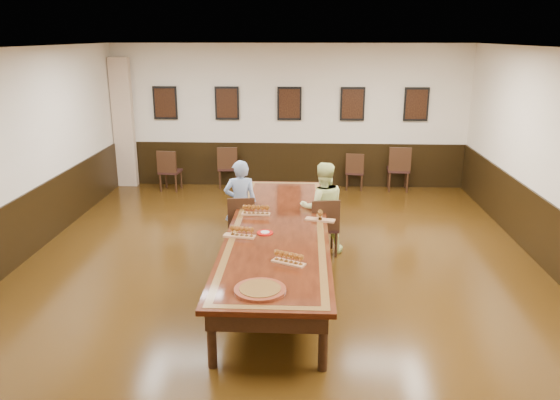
# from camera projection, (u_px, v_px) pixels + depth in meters

# --- Properties ---
(floor) EXTENTS (8.00, 10.00, 0.02)m
(floor) POSITION_uv_depth(u_px,v_px,m) (278.00, 276.00, 7.97)
(floor) COLOR black
(floor) RESTS_ON ground
(ceiling) EXTENTS (8.00, 10.00, 0.02)m
(ceiling) POSITION_uv_depth(u_px,v_px,m) (278.00, 48.00, 7.04)
(ceiling) COLOR white
(ceiling) RESTS_ON floor
(wall_back) EXTENTS (8.00, 0.02, 3.20)m
(wall_back) POSITION_uv_depth(u_px,v_px,m) (289.00, 117.00, 12.29)
(wall_back) COLOR beige
(wall_back) RESTS_ON floor
(chair_man) EXTENTS (0.49, 0.52, 0.92)m
(chair_man) POSITION_uv_depth(u_px,v_px,m) (241.00, 222.00, 8.85)
(chair_man) COLOR black
(chair_man) RESTS_ON floor
(chair_woman) EXTENTS (0.51, 0.54, 0.94)m
(chair_woman) POSITION_uv_depth(u_px,v_px,m) (323.00, 225.00, 8.65)
(chair_woman) COLOR black
(chair_woman) RESTS_ON floor
(spare_chair_a) EXTENTS (0.49, 0.52, 0.93)m
(spare_chair_a) POSITION_uv_depth(u_px,v_px,m) (170.00, 170.00, 12.21)
(spare_chair_a) COLOR black
(spare_chair_a) RESTS_ON floor
(spare_chair_b) EXTENTS (0.50, 0.54, 0.96)m
(spare_chair_b) POSITION_uv_depth(u_px,v_px,m) (228.00, 166.00, 12.49)
(spare_chair_b) COLOR black
(spare_chair_b) RESTS_ON floor
(spare_chair_c) EXTENTS (0.46, 0.49, 0.85)m
(spare_chair_c) POSITION_uv_depth(u_px,v_px,m) (355.00, 171.00, 12.31)
(spare_chair_c) COLOR black
(spare_chair_c) RESTS_ON floor
(spare_chair_d) EXTENTS (0.51, 0.55, 1.02)m
(spare_chair_d) POSITION_uv_depth(u_px,v_px,m) (398.00, 168.00, 12.20)
(spare_chair_d) COLOR black
(spare_chair_d) RESTS_ON floor
(person_man) EXTENTS (0.58, 0.42, 1.46)m
(person_man) POSITION_uv_depth(u_px,v_px,m) (241.00, 204.00, 8.86)
(person_man) COLOR #4469AC
(person_man) RESTS_ON floor
(person_woman) EXTENTS (0.81, 0.67, 1.47)m
(person_woman) POSITION_uv_depth(u_px,v_px,m) (322.00, 208.00, 8.67)
(person_woman) COLOR #EDFB9C
(person_woman) RESTS_ON floor
(pink_phone) EXTENTS (0.08, 0.15, 0.01)m
(pink_phone) POSITION_uv_depth(u_px,v_px,m) (320.00, 219.00, 8.07)
(pink_phone) COLOR #E94DAA
(pink_phone) RESTS_ON conference_table
(curtain) EXTENTS (0.45, 0.18, 2.90)m
(curtain) POSITION_uv_depth(u_px,v_px,m) (124.00, 123.00, 12.33)
(curtain) COLOR tan
(curtain) RESTS_ON floor
(wainscoting) EXTENTS (8.00, 10.00, 1.00)m
(wainscoting) POSITION_uv_depth(u_px,v_px,m) (278.00, 243.00, 7.83)
(wainscoting) COLOR black
(wainscoting) RESTS_ON floor
(conference_table) EXTENTS (1.40, 5.00, 0.76)m
(conference_table) POSITION_uv_depth(u_px,v_px,m) (278.00, 236.00, 7.79)
(conference_table) COLOR black
(conference_table) RESTS_ON floor
(posters) EXTENTS (6.14, 0.04, 0.74)m
(posters) POSITION_uv_depth(u_px,v_px,m) (289.00, 104.00, 12.14)
(posters) COLOR black
(posters) RESTS_ON wall_back
(flight_a) EXTENTS (0.44, 0.14, 0.16)m
(flight_a) POSITION_uv_depth(u_px,v_px,m) (256.00, 210.00, 8.24)
(flight_a) COLOR #AC7348
(flight_a) RESTS_ON conference_table
(flight_b) EXTENTS (0.45, 0.23, 0.16)m
(flight_b) POSITION_uv_depth(u_px,v_px,m) (320.00, 216.00, 7.99)
(flight_b) COLOR #AC7348
(flight_b) RESTS_ON conference_table
(flight_c) EXTENTS (0.45, 0.21, 0.16)m
(flight_c) POSITION_uv_depth(u_px,v_px,m) (240.00, 232.00, 7.34)
(flight_c) COLOR #AC7348
(flight_c) RESTS_ON conference_table
(flight_d) EXTENTS (0.43, 0.30, 0.15)m
(flight_d) POSITION_uv_depth(u_px,v_px,m) (289.00, 258.00, 6.49)
(flight_d) COLOR #AC7348
(flight_d) RESTS_ON conference_table
(red_plate_grp) EXTENTS (0.22, 0.22, 0.03)m
(red_plate_grp) POSITION_uv_depth(u_px,v_px,m) (265.00, 233.00, 7.49)
(red_plate_grp) COLOR red
(red_plate_grp) RESTS_ON conference_table
(carved_platter) EXTENTS (0.58, 0.58, 0.04)m
(carved_platter) POSITION_uv_depth(u_px,v_px,m) (260.00, 290.00, 5.80)
(carved_platter) COLOR #612213
(carved_platter) RESTS_ON conference_table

